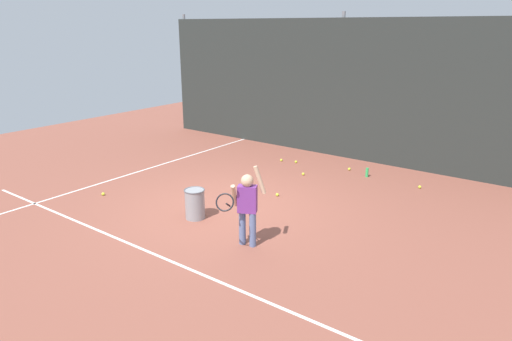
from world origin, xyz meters
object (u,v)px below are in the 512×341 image
object	(u,v)px
ball_hopper	(195,203)
tennis_ball_4	(303,174)
tennis_ball_6	(420,187)
tennis_ball_3	(281,160)
tennis_ball_5	(103,194)
tennis_ball_0	(277,195)
tennis_player	(246,204)
tennis_ball_2	(349,169)
water_bottle	(367,172)
tennis_ball_1	(296,162)

from	to	relation	value
ball_hopper	tennis_ball_4	distance (m)	3.40
ball_hopper	tennis_ball_6	size ratio (longest dim) A/B	8.52
tennis_ball_3	tennis_ball_5	xyz separation A→B (m)	(-1.59, -4.35, 0.00)
tennis_ball_5	tennis_ball_6	distance (m)	6.82
tennis_ball_0	tennis_ball_4	size ratio (longest dim) A/B	1.00
tennis_player	ball_hopper	world-z (taller)	tennis_player
tennis_ball_2	tennis_ball_5	distance (m)	5.79
water_bottle	tennis_ball_1	world-z (taller)	water_bottle
tennis_ball_0	water_bottle	bearing A→B (deg)	67.24
ball_hopper	tennis_ball_5	bearing A→B (deg)	-172.63
tennis_ball_4	tennis_ball_5	world-z (taller)	same
tennis_ball_0	tennis_ball_5	distance (m)	3.66
tennis_ball_2	tennis_ball_0	bearing A→B (deg)	-99.31
tennis_ball_3	tennis_ball_4	size ratio (longest dim) A/B	1.00
tennis_ball_0	tennis_ball_6	xyz separation A→B (m)	(2.24, 2.27, 0.00)
tennis_ball_3	tennis_ball_6	xyz separation A→B (m)	(3.60, 0.07, 0.00)
tennis_player	tennis_ball_0	xyz separation A→B (m)	(-0.86, 2.15, -0.69)
tennis_player	tennis_ball_1	bearing A→B (deg)	85.00
ball_hopper	tennis_player	bearing A→B (deg)	-11.83
tennis_ball_6	tennis_ball_0	bearing A→B (deg)	-134.57
ball_hopper	tennis_ball_1	distance (m)	4.17
tennis_ball_5	ball_hopper	bearing A→B (deg)	7.37
tennis_ball_3	tennis_ball_6	distance (m)	3.60
tennis_ball_0	tennis_player	bearing A→B (deg)	-68.15
tennis_player	tennis_ball_5	world-z (taller)	tennis_player
tennis_ball_2	tennis_ball_6	size ratio (longest dim) A/B	1.00
tennis_ball_0	tennis_ball_2	distance (m)	2.58
tennis_ball_2	tennis_ball_4	xyz separation A→B (m)	(-0.71, -1.02, 0.00)
tennis_player	tennis_ball_6	distance (m)	4.68
tennis_ball_0	tennis_ball_1	distance (m)	2.49
tennis_player	tennis_ball_4	world-z (taller)	tennis_player
tennis_ball_1	tennis_ball_6	size ratio (longest dim) A/B	1.00
tennis_player	tennis_ball_6	bearing A→B (deg)	45.34
tennis_ball_2	ball_hopper	bearing A→B (deg)	-102.76
tennis_ball_2	tennis_ball_4	size ratio (longest dim) A/B	1.00
water_bottle	tennis_ball_3	bearing A→B (deg)	-176.86
tennis_player	ball_hopper	bearing A→B (deg)	140.74
water_bottle	tennis_ball_2	bearing A→B (deg)	158.30
water_bottle	tennis_ball_4	world-z (taller)	water_bottle
tennis_player	tennis_ball_4	distance (m)	3.92
tennis_player	tennis_ball_3	world-z (taller)	tennis_player
tennis_ball_0	tennis_ball_1	bearing A→B (deg)	112.99
ball_hopper	tennis_ball_5	world-z (taller)	ball_hopper
tennis_ball_3	tennis_ball_4	xyz separation A→B (m)	(1.07, -0.67, 0.00)
tennis_ball_1	tennis_ball_6	world-z (taller)	same
tennis_ball_6	tennis_ball_5	bearing A→B (deg)	-139.54
tennis_ball_4	tennis_ball_6	bearing A→B (deg)	16.38
water_bottle	tennis_ball_2	xyz separation A→B (m)	(-0.56, 0.22, -0.08)
tennis_player	tennis_ball_0	distance (m)	2.42
water_bottle	tennis_ball_2	distance (m)	0.60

